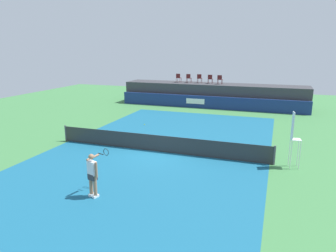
{
  "coord_description": "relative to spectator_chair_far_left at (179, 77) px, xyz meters",
  "views": [
    {
      "loc": [
        6.1,
        -15.63,
        5.7
      ],
      "look_at": [
        -0.12,
        2.0,
        1.0
      ],
      "focal_mm": 33.46,
      "sensor_mm": 36.0,
      "label": 1
    }
  ],
  "objects": [
    {
      "name": "ground_plane",
      "position": [
        3.69,
        -12.36,
        -2.69
      ],
      "size": [
        48.0,
        48.0,
        0.0
      ],
      "primitive_type": "plane",
      "color": "#3D7A42"
    },
    {
      "name": "court_inner",
      "position": [
        3.69,
        -15.36,
        -2.69
      ],
      "size": [
        12.0,
        22.0,
        0.0
      ],
      "primitive_type": "cube",
      "color": "#16597A",
      "rests_on": "ground"
    },
    {
      "name": "sponsor_wall",
      "position": [
        3.68,
        -1.86,
        -2.09
      ],
      "size": [
        18.0,
        0.22,
        1.2
      ],
      "color": "navy",
      "rests_on": "ground"
    },
    {
      "name": "spectator_platform",
      "position": [
        3.69,
        -0.06,
        -1.59
      ],
      "size": [
        18.0,
        2.8,
        2.2
      ],
      "primitive_type": "cube",
      "color": "#38383D",
      "rests_on": "ground"
    },
    {
      "name": "spectator_chair_far_left",
      "position": [
        0.0,
        0.0,
        0.0
      ],
      "size": [
        0.47,
        0.47,
        0.89
      ],
      "color": "#561919",
      "rests_on": "spectator_platform"
    },
    {
      "name": "spectator_chair_left",
      "position": [
        1.1,
        -0.02,
        0.0
      ],
      "size": [
        0.46,
        0.46,
        0.89
      ],
      "color": "#561919",
      "rests_on": "spectator_platform"
    },
    {
      "name": "spectator_chair_center",
      "position": [
        2.18,
        0.14,
        0.0
      ],
      "size": [
        0.46,
        0.46,
        0.89
      ],
      "color": "#561919",
      "rests_on": "spectator_platform"
    },
    {
      "name": "spectator_chair_right",
      "position": [
        3.34,
        -0.15,
        0.0
      ],
      "size": [
        0.45,
        0.45,
        0.89
      ],
      "color": "#561919",
      "rests_on": "spectator_platform"
    },
    {
      "name": "spectator_chair_far_right",
      "position": [
        4.33,
        -0.29,
        0.0
      ],
      "size": [
        0.45,
        0.45,
        0.89
      ],
      "color": "#561919",
      "rests_on": "spectator_platform"
    },
    {
      "name": "umpire_chair",
      "position": [
        10.68,
        -15.38,
        -1.11
      ],
      "size": [
        0.51,
        0.51,
        2.76
      ],
      "color": "white",
      "rests_on": "ground"
    },
    {
      "name": "tennis_net",
      "position": [
        3.69,
        -15.36,
        -2.22
      ],
      "size": [
        12.4,
        0.02,
        0.95
      ],
      "primitive_type": "cube",
      "color": "#2D2D2D",
      "rests_on": "ground"
    },
    {
      "name": "net_post_near",
      "position": [
        -2.51,
        -15.36,
        -2.19
      ],
      "size": [
        0.1,
        0.1,
        1.0
      ],
      "primitive_type": "cylinder",
      "color": "#4C4C51",
      "rests_on": "ground"
    },
    {
      "name": "net_post_far",
      "position": [
        9.89,
        -15.36,
        -2.19
      ],
      "size": [
        0.1,
        0.1,
        1.0
      ],
      "primitive_type": "cylinder",
      "color": "#4C4C51",
      "rests_on": "ground"
    },
    {
      "name": "tennis_player",
      "position": [
        3.28,
        -21.31,
        -1.73
      ],
      "size": [
        0.56,
        1.24,
        1.77
      ],
      "color": "white",
      "rests_on": "court_inner"
    },
    {
      "name": "tennis_ball",
      "position": [
        0.43,
        -9.86,
        -2.66
      ],
      "size": [
        0.07,
        0.07,
        0.07
      ],
      "primitive_type": "sphere",
      "color": "#D8EA33",
      "rests_on": "court_inner"
    }
  ]
}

